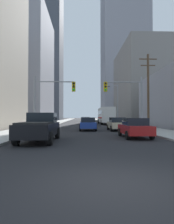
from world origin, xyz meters
name	(u,v)px	position (x,y,z in m)	size (l,w,h in m)	color
ground_plane	(113,184)	(0.00, 0.00, 0.00)	(400.00, 400.00, 0.00)	black
sidewalk_left	(58,122)	(-7.14, 50.00, 0.07)	(3.84, 160.00, 0.15)	#9E9E99
sidewalk_right	(109,122)	(7.14, 50.00, 0.07)	(3.84, 160.00, 0.15)	#9E9E99
city_bus	(106,115)	(4.35, 36.02, 1.93)	(2.75, 11.55, 3.40)	silver
pickup_truck_black	(40,127)	(-3.52, 8.23, 0.93)	(2.20, 5.41, 1.90)	black
sedan_red	(135,128)	(3.34, 10.15, 0.77)	(1.95, 4.21, 1.52)	maroon
sedan_beige	(117,124)	(3.38, 17.75, 0.77)	(1.95, 4.22, 1.52)	#C6B793
sedan_blue	(88,124)	(-0.03, 18.02, 0.77)	(1.95, 4.21, 1.52)	navy
sedan_silver	(86,121)	(0.04, 32.81, 0.77)	(1.95, 4.22, 1.52)	#B7BABF
traffic_signal_near_left	(53,94)	(-3.88, 16.33, 4.08)	(4.50, 0.44, 6.00)	gray
traffic_signal_near_right	(125,94)	(4.00, 16.33, 4.06)	(4.25, 0.44, 6.00)	gray
utility_pole_right	(148,90)	(7.53, 19.10, 4.96)	(2.20, 0.28, 9.38)	brown
street_lamp_right	(116,101)	(5.63, 30.92, 4.49)	(1.98, 0.32, 7.50)	gray
building_left_mid_office	(20,68)	(-17.46, 48.81, 14.97)	(15.40, 21.44, 29.94)	#93939E
building_left_far_tower	(40,53)	(-21.30, 91.56, 32.83)	(21.57, 20.69, 65.65)	#4C515B
building_right_mid_block	(153,86)	(18.71, 47.45, 9.96)	(17.73, 22.44, 19.92)	gray
building_right_far_highrise	(124,50)	(20.06, 89.03, 33.86)	(21.00, 20.04, 67.73)	#93939E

